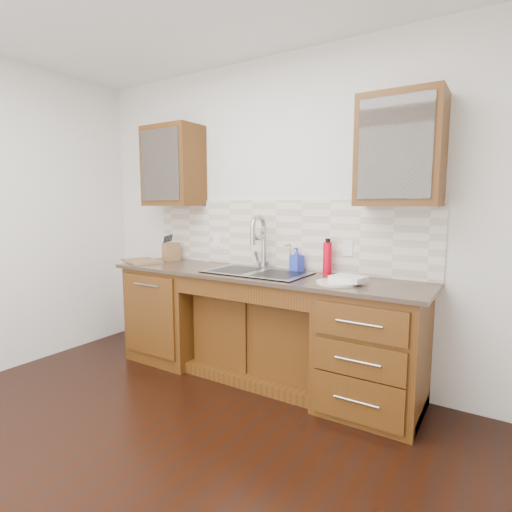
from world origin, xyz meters
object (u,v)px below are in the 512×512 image
Objects in this scene: plate at (336,283)px; knife_block at (171,252)px; water_bottle at (327,258)px; cutting_board at (142,261)px; soap_bottle at (297,260)px.

knife_block is (-1.82, 0.25, 0.08)m from plate.
water_bottle is 1.82m from cutting_board.
soap_bottle reaches higher than plate.
plate is at bearing -57.99° from water_bottle.
knife_block reaches higher than plate.
knife_block reaches higher than cutting_board.
cutting_board is (-1.52, -0.29, -0.09)m from soap_bottle.
plate is at bearing -0.42° from cutting_board.
water_bottle is at bearing 122.01° from plate.
knife_block is at bearing -162.78° from soap_bottle.
knife_block is 0.30m from cutting_board.
water_bottle reaches higher than knife_block.
cutting_board is (-1.79, -0.30, -0.12)m from water_bottle.
plate is (0.20, -0.31, -0.12)m from water_bottle.
water_bottle is at bearing 14.03° from knife_block.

